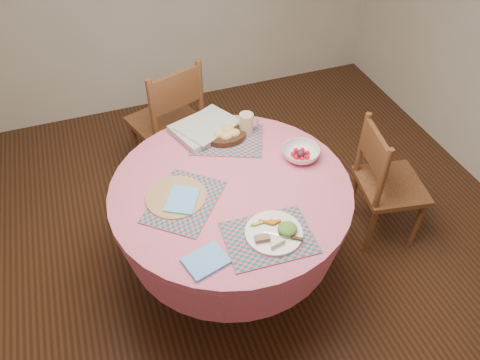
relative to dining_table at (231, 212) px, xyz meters
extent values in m
plane|color=#331C0F|center=(0.00, 0.00, -0.56)|extent=(4.00, 4.00, 0.00)
cylinder|color=#C75C6B|center=(0.00, 0.00, 0.17)|extent=(1.24, 1.24, 0.04)
cone|color=#C75C6B|center=(0.00, 0.00, 0.00)|extent=(1.24, 1.24, 0.30)
cylinder|color=black|center=(0.00, 0.00, -0.34)|extent=(0.14, 0.14, 0.44)
cylinder|color=black|center=(0.00, 0.00, -0.53)|extent=(0.56, 0.56, 0.06)
cube|color=brown|center=(1.04, 0.01, -0.15)|extent=(0.44, 0.45, 0.04)
cylinder|color=brown|center=(1.16, -0.18, -0.35)|extent=(0.04, 0.04, 0.40)
cylinder|color=brown|center=(1.22, 0.14, -0.35)|extent=(0.04, 0.04, 0.40)
cylinder|color=brown|center=(0.86, -0.12, -0.35)|extent=(0.04, 0.04, 0.40)
cylinder|color=brown|center=(0.92, 0.20, -0.35)|extent=(0.04, 0.04, 0.40)
cylinder|color=brown|center=(0.85, -0.12, 0.07)|extent=(0.04, 0.04, 0.45)
cylinder|color=brown|center=(0.90, 0.20, 0.07)|extent=(0.04, 0.04, 0.45)
cube|color=brown|center=(0.87, 0.04, 0.16)|extent=(0.08, 0.32, 0.21)
cube|color=brown|center=(-0.12, 1.06, -0.11)|extent=(0.55, 0.54, 0.04)
cylinder|color=brown|center=(-0.01, 1.28, -0.33)|extent=(0.05, 0.05, 0.45)
cylinder|color=brown|center=(-0.35, 1.16, -0.33)|extent=(0.05, 0.05, 0.45)
cylinder|color=brown|center=(0.10, 0.96, -0.33)|extent=(0.05, 0.05, 0.45)
cylinder|color=brown|center=(-0.24, 0.84, -0.33)|extent=(0.05, 0.05, 0.45)
cylinder|color=brown|center=(0.11, 0.94, 0.14)|extent=(0.05, 0.05, 0.50)
cylinder|color=brown|center=(-0.23, 0.82, 0.14)|extent=(0.05, 0.05, 0.50)
cube|color=brown|center=(-0.06, 0.88, 0.24)|extent=(0.35, 0.15, 0.24)
cube|color=#115F62|center=(0.05, -0.38, 0.20)|extent=(0.42, 0.32, 0.01)
cube|color=#115F62|center=(-0.25, -0.03, 0.20)|extent=(0.49, 0.50, 0.01)
cube|color=#115F62|center=(0.10, 0.37, 0.20)|extent=(0.49, 0.43, 0.01)
cylinder|color=olive|center=(-0.28, 0.02, 0.20)|extent=(0.30, 0.30, 0.01)
cube|color=#61AEFB|center=(-0.25, -0.41, 0.20)|extent=(0.21, 0.18, 0.01)
cube|color=#61AEFB|center=(-0.26, -0.02, 0.21)|extent=(0.21, 0.23, 0.01)
cylinder|color=white|center=(0.08, -0.36, 0.21)|extent=(0.27, 0.27, 0.01)
ellipsoid|color=#275A1F|center=(0.14, -0.37, 0.23)|extent=(0.10, 0.10, 0.04)
cylinder|color=beige|center=(0.07, -0.43, 0.23)|extent=(0.11, 0.11, 0.02)
cube|color=brown|center=(0.02, -0.40, 0.23)|extent=(0.07, 0.04, 0.02)
cube|color=silver|center=(0.10, -0.39, 0.22)|extent=(0.13, 0.09, 0.00)
cylinder|color=black|center=(0.10, 0.37, 0.22)|extent=(0.23, 0.23, 0.03)
ellipsoid|color=#DEC971|center=(0.06, 0.37, 0.25)|extent=(0.07, 0.06, 0.05)
ellipsoid|color=#DEC971|center=(0.12, 0.40, 0.25)|extent=(0.07, 0.06, 0.05)
ellipsoid|color=#DEC971|center=(0.14, 0.35, 0.25)|extent=(0.07, 0.06, 0.05)
ellipsoid|color=#DEC971|center=(0.09, 0.34, 0.25)|extent=(0.07, 0.06, 0.05)
cylinder|color=tan|center=(0.23, 0.38, 0.26)|extent=(0.08, 0.08, 0.13)
torus|color=tan|center=(0.27, 0.38, 0.26)|extent=(0.07, 0.01, 0.07)
imported|color=white|center=(0.43, 0.08, 0.23)|extent=(0.22, 0.22, 0.06)
sphere|color=red|center=(0.47, 0.08, 0.22)|extent=(0.03, 0.03, 0.03)
sphere|color=red|center=(0.45, 0.12, 0.22)|extent=(0.03, 0.03, 0.03)
sphere|color=red|center=(0.42, 0.12, 0.22)|extent=(0.03, 0.03, 0.03)
sphere|color=red|center=(0.39, 0.10, 0.22)|extent=(0.03, 0.03, 0.03)
sphere|color=red|center=(0.39, 0.07, 0.22)|extent=(0.03, 0.03, 0.03)
sphere|color=red|center=(0.42, 0.05, 0.22)|extent=(0.03, 0.03, 0.03)
sphere|color=red|center=(0.45, 0.05, 0.22)|extent=(0.03, 0.03, 0.03)
sphere|color=#441324|center=(0.43, 0.08, 0.22)|extent=(0.05, 0.05, 0.05)
cube|color=silver|center=(0.01, 0.48, 0.22)|extent=(0.41, 0.37, 0.03)
cube|color=silver|center=(0.03, 0.48, 0.24)|extent=(0.40, 0.37, 0.01)
camera|label=1|loc=(-0.53, -1.61, 1.85)|focal=35.00mm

